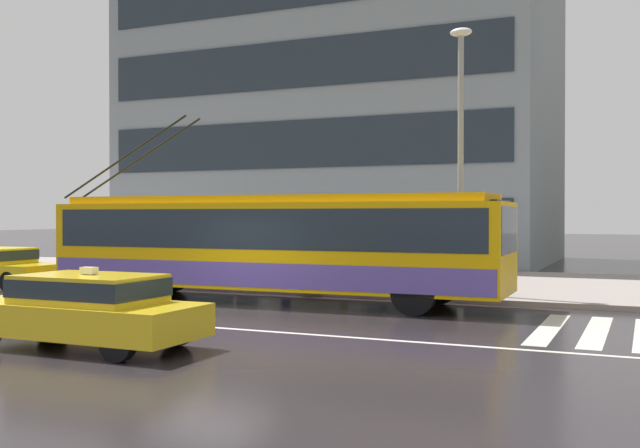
# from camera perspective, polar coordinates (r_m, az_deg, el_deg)

# --- Properties ---
(ground_plane) EXTENTS (160.00, 160.00, 0.00)m
(ground_plane) POSITION_cam_1_polar(r_m,az_deg,el_deg) (16.82, -8.55, -7.12)
(ground_plane) COLOR #272226
(sidewalk_slab) EXTENTS (80.00, 10.00, 0.14)m
(sidewalk_slab) POSITION_cam_1_polar(r_m,az_deg,el_deg) (25.60, 3.37, -4.27)
(sidewalk_slab) COLOR gray
(sidewalk_slab) RESTS_ON ground_plane
(crosswalk_stripe_edge_near) EXTENTS (0.44, 4.40, 0.01)m
(crosswalk_stripe_edge_near) POSITION_cam_1_polar(r_m,az_deg,el_deg) (15.75, 17.14, -7.67)
(crosswalk_stripe_edge_near) COLOR beige
(crosswalk_stripe_edge_near) RESTS_ON ground_plane
(crosswalk_stripe_inner_a) EXTENTS (0.44, 4.40, 0.01)m
(crosswalk_stripe_inner_a) POSITION_cam_1_polar(r_m,az_deg,el_deg) (15.67, 20.44, -7.72)
(crosswalk_stripe_inner_a) COLOR beige
(crosswalk_stripe_inner_a) RESTS_ON ground_plane
(lane_centre_line) EXTENTS (72.00, 0.14, 0.01)m
(lane_centre_line) POSITION_cam_1_polar(r_m,az_deg,el_deg) (15.83, -10.90, -7.61)
(lane_centre_line) COLOR silver
(lane_centre_line) RESTS_ON ground_plane
(trolleybus) EXTENTS (12.75, 2.77, 5.00)m
(trolleybus) POSITION_cam_1_polar(r_m,az_deg,el_deg) (19.50, -3.62, -1.48)
(trolleybus) COLOR #ECAD07
(trolleybus) RESTS_ON ground_plane
(taxi_oncoming_near) EXTENTS (4.33, 1.78, 1.39)m
(taxi_oncoming_near) POSITION_cam_1_polar(r_m,az_deg,el_deg) (13.47, -17.63, -6.09)
(taxi_oncoming_near) COLOR yellow
(taxi_oncoming_near) RESTS_ON ground_plane
(bus_shelter) EXTENTS (4.09, 1.88, 2.67)m
(bus_shelter) POSITION_cam_1_polar(r_m,az_deg,el_deg) (23.54, -1.28, 0.41)
(bus_shelter) COLOR gray
(bus_shelter) RESTS_ON sidewalk_slab
(pedestrian_at_shelter) EXTENTS (0.97, 0.97, 1.95)m
(pedestrian_at_shelter) POSITION_cam_1_polar(r_m,az_deg,el_deg) (22.53, 6.72, -0.86)
(pedestrian_at_shelter) COLOR black
(pedestrian_at_shelter) RESTS_ON sidewalk_slab
(pedestrian_approaching_curb) EXTENTS (1.23, 1.23, 1.95)m
(pedestrian_approaching_curb) POSITION_cam_1_polar(r_m,az_deg,el_deg) (21.05, 1.72, -1.01)
(pedestrian_approaching_curb) COLOR #4B5349
(pedestrian_approaching_curb) RESTS_ON sidewalk_slab
(pedestrian_walking_past) EXTENTS (0.97, 0.97, 2.02)m
(pedestrian_walking_past) POSITION_cam_1_polar(r_m,az_deg,el_deg) (21.56, -2.45, -0.85)
(pedestrian_walking_past) COLOR navy
(pedestrian_walking_past) RESTS_ON sidewalk_slab
(pedestrian_waiting_by_pole) EXTENTS (1.29, 1.29, 2.10)m
(pedestrian_waiting_by_pole) POSITION_cam_1_polar(r_m,az_deg,el_deg) (23.12, 5.02, -0.37)
(pedestrian_waiting_by_pole) COLOR navy
(pedestrian_waiting_by_pole) RESTS_ON sidewalk_slab
(street_lamp) EXTENTS (0.60, 0.32, 7.21)m
(street_lamp) POSITION_cam_1_polar(r_m,az_deg,el_deg) (20.60, 10.74, 6.48)
(street_lamp) COLOR gray
(street_lamp) RESTS_ON sidewalk_slab
(office_tower_corner_left) EXTENTS (20.25, 13.07, 17.77)m
(office_tower_corner_left) POSITION_cam_1_polar(r_m,az_deg,el_deg) (38.59, 2.15, 10.56)
(office_tower_corner_left) COLOR gray
(office_tower_corner_left) RESTS_ON ground_plane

